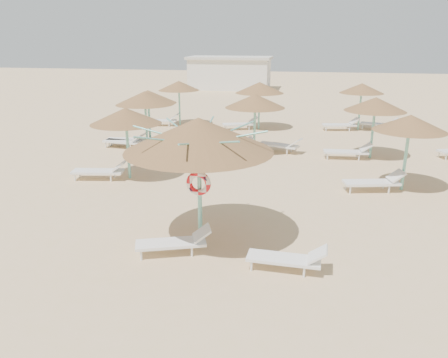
# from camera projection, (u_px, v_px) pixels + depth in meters

# --- Properties ---
(ground) EXTENTS (120.00, 120.00, 0.00)m
(ground) POSITION_uv_depth(u_px,v_px,m) (218.00, 241.00, 11.52)
(ground) COLOR #D4AE81
(ground) RESTS_ON ground
(main_palapa) EXTENTS (3.68, 3.68, 3.30)m
(main_palapa) POSITION_uv_depth(u_px,v_px,m) (199.00, 135.00, 10.57)
(main_palapa) COLOR #70C3B1
(main_palapa) RESTS_ON ground
(lounger_main_a) EXTENTS (1.93, 1.15, 0.67)m
(lounger_main_a) POSITION_uv_depth(u_px,v_px,m) (176.00, 242.00, 10.77)
(lounger_main_a) COLOR white
(lounger_main_a) RESTS_ON ground
(lounger_main_b) EXTENTS (1.83, 0.62, 0.66)m
(lounger_main_b) POSITION_uv_depth(u_px,v_px,m) (289.00, 258.00, 9.98)
(lounger_main_b) COLOR white
(lounger_main_b) RESTS_ON ground
(palapa_field) EXTENTS (19.54, 13.65, 2.71)m
(palapa_field) POSITION_uv_depth(u_px,v_px,m) (277.00, 102.00, 20.07)
(palapa_field) COLOR #70C3B1
(palapa_field) RESTS_ON ground
(service_hut) EXTENTS (8.40, 4.40, 3.25)m
(service_hut) POSITION_uv_depth(u_px,v_px,m) (230.00, 73.00, 44.77)
(service_hut) COLOR silver
(service_hut) RESTS_ON ground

